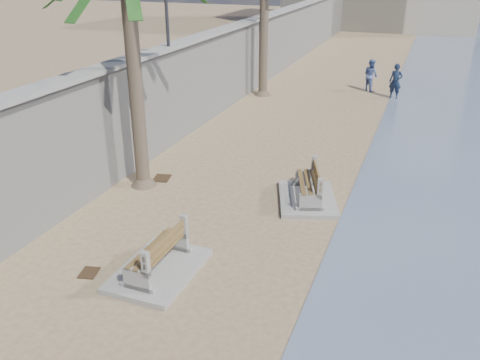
# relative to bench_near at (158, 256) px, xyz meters

# --- Properties ---
(seawall) EXTENTS (0.45, 70.00, 3.50)m
(seawall) POSITION_rel_bench_near_xyz_m (-3.86, 15.94, 1.32)
(seawall) COLOR gray
(seawall) RESTS_ON ground_plane
(wall_cap) EXTENTS (0.80, 70.00, 0.12)m
(wall_cap) POSITION_rel_bench_near_xyz_m (-3.86, 15.94, 3.12)
(wall_cap) COLOR gray
(wall_cap) RESTS_ON seawall
(bench_near) EXTENTS (1.63, 2.37, 0.98)m
(bench_near) POSITION_rel_bench_near_xyz_m (0.00, 0.00, 0.00)
(bench_near) COLOR gray
(bench_near) RESTS_ON ground_plane
(bench_far) EXTENTS (2.25, 2.72, 0.97)m
(bench_far) POSITION_rel_bench_near_xyz_m (2.24, 4.77, -0.00)
(bench_far) COLOR gray
(bench_far) RESTS_ON ground_plane
(person_a) EXTENTS (0.78, 0.60, 1.98)m
(person_a) POSITION_rel_bench_near_xyz_m (3.50, 17.76, 0.56)
(person_a) COLOR #15213A
(person_a) RESTS_ON ground_plane
(person_b) EXTENTS (1.12, 1.11, 1.85)m
(person_b) POSITION_rel_bench_near_xyz_m (2.14, 18.91, 0.49)
(person_b) COLOR #4B5F9C
(person_b) RESTS_ON ground_plane
(debris_c) EXTENTS (0.62, 0.71, 0.03)m
(debris_c) POSITION_rel_bench_near_xyz_m (-2.51, 4.71, -0.41)
(debris_c) COLOR #382616
(debris_c) RESTS_ON ground_plane
(debris_d) EXTENTS (0.47, 0.54, 0.03)m
(debris_d) POSITION_rel_bench_near_xyz_m (-1.46, -0.58, -0.41)
(debris_d) COLOR #382616
(debris_d) RESTS_ON ground_plane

